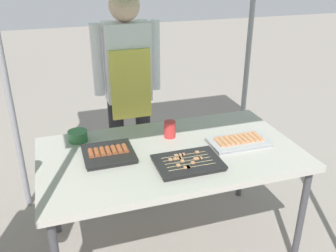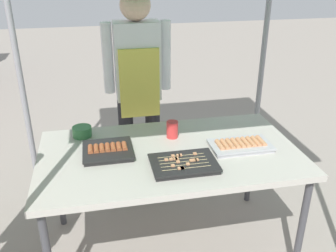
% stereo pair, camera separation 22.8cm
% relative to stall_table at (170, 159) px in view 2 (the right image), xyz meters
% --- Properties ---
extents(ground_plane, '(18.00, 18.00, 0.00)m').
position_rel_stall_table_xyz_m(ground_plane, '(0.00, 0.00, -0.70)').
color(ground_plane, gray).
extents(stall_table, '(1.60, 0.90, 0.75)m').
position_rel_stall_table_xyz_m(stall_table, '(0.00, 0.00, 0.00)').
color(stall_table, '#B7B2A8').
rests_on(stall_table, ground).
extents(tray_grilled_sausages, '(0.38, 0.22, 0.05)m').
position_rel_stall_table_xyz_m(tray_grilled_sausages, '(0.44, -0.05, 0.07)').
color(tray_grilled_sausages, '#ADADB2').
rests_on(tray_grilled_sausages, stall_table).
extents(tray_meat_skewers, '(0.38, 0.27, 0.04)m').
position_rel_stall_table_xyz_m(tray_meat_skewers, '(0.04, -0.19, 0.07)').
color(tray_meat_skewers, black).
rests_on(tray_meat_skewers, stall_table).
extents(tray_pork_links, '(0.30, 0.29, 0.05)m').
position_rel_stall_table_xyz_m(tray_pork_links, '(-0.38, 0.05, 0.07)').
color(tray_pork_links, black).
rests_on(tray_pork_links, stall_table).
extents(condiment_bowl, '(0.13, 0.13, 0.07)m').
position_rel_stall_table_xyz_m(condiment_bowl, '(-0.53, 0.32, 0.09)').
color(condiment_bowl, '#33723F').
rests_on(condiment_bowl, stall_table).
extents(drink_cup_near_edge, '(0.08, 0.08, 0.11)m').
position_rel_stall_table_xyz_m(drink_cup_near_edge, '(0.06, 0.19, 0.11)').
color(drink_cup_near_edge, red).
rests_on(drink_cup_near_edge, stall_table).
extents(vendor_woman, '(0.52, 0.23, 1.64)m').
position_rel_stall_table_xyz_m(vendor_woman, '(-0.09, 0.77, 0.28)').
color(vendor_woman, black).
rests_on(vendor_woman, ground).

